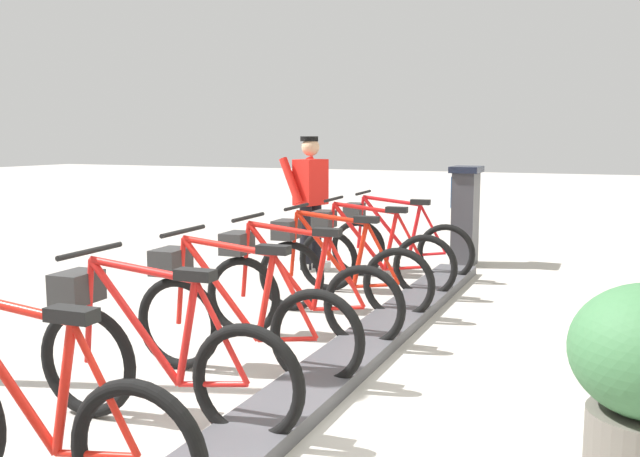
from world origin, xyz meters
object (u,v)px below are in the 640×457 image
(bike_docked_0, at_px, (395,242))
(bike_docked_2, at_px, (336,270))
(payment_kiosk, at_px, (465,214))
(worker_near_rack, at_px, (310,198))
(bike_docked_5, at_px, (152,355))
(bike_docked_6, at_px, (23,415))
(bike_docked_1, at_px, (369,254))
(bike_docked_4, at_px, (235,316))
(bike_docked_3, at_px, (293,289))

(bike_docked_0, relative_size, bike_docked_2, 1.00)
(payment_kiosk, height_order, worker_near_rack, worker_near_rack)
(bike_docked_2, relative_size, worker_near_rack, 1.04)
(bike_docked_5, height_order, bike_docked_6, same)
(bike_docked_1, distance_m, worker_near_rack, 1.57)
(bike_docked_2, bearing_deg, bike_docked_4, 90.00)
(bike_docked_5, relative_size, worker_near_rack, 1.04)
(bike_docked_5, distance_m, bike_docked_6, 0.92)
(bike_docked_2, bearing_deg, bike_docked_1, -90.00)
(bike_docked_4, relative_size, bike_docked_6, 1.00)
(bike_docked_1, height_order, bike_docked_3, same)
(bike_docked_6, xyz_separation_m, worker_near_rack, (1.12, -5.56, 0.48))
(bike_docked_2, height_order, worker_near_rack, worker_near_rack)
(bike_docked_1, relative_size, bike_docked_2, 1.00)
(bike_docked_0, bearing_deg, bike_docked_1, 90.00)
(payment_kiosk, xyz_separation_m, worker_near_rack, (1.69, 1.12, 0.24))
(bike_docked_1, bearing_deg, bike_docked_4, 90.00)
(bike_docked_5, xyz_separation_m, worker_near_rack, (1.12, -4.65, 0.48))
(bike_docked_1, relative_size, bike_docked_3, 1.00)
(worker_near_rack, bearing_deg, bike_docked_3, 111.73)
(bike_docked_0, height_order, worker_near_rack, worker_near_rack)
(bike_docked_1, height_order, bike_docked_5, same)
(bike_docked_2, relative_size, bike_docked_3, 1.00)
(bike_docked_4, xyz_separation_m, bike_docked_6, (0.00, 1.83, 0.00))
(bike_docked_3, height_order, bike_docked_5, same)
(payment_kiosk, bearing_deg, bike_docked_1, 74.85)
(bike_docked_1, distance_m, bike_docked_2, 0.92)
(payment_kiosk, height_order, bike_docked_3, payment_kiosk)
(payment_kiosk, bearing_deg, bike_docked_4, 83.29)
(bike_docked_4, height_order, worker_near_rack, worker_near_rack)
(bike_docked_4, bearing_deg, payment_kiosk, -96.71)
(bike_docked_3, bearing_deg, bike_docked_0, -90.00)
(worker_near_rack, bearing_deg, bike_docked_6, 101.41)
(bike_docked_0, relative_size, bike_docked_6, 1.00)
(bike_docked_6, bearing_deg, bike_docked_0, -90.00)
(bike_docked_4, bearing_deg, worker_near_rack, -73.26)
(payment_kiosk, relative_size, bike_docked_4, 0.74)
(bike_docked_3, xyz_separation_m, bike_docked_5, (0.00, 1.83, 0.00))
(payment_kiosk, distance_m, bike_docked_1, 2.20)
(bike_docked_0, height_order, bike_docked_6, same)
(bike_docked_2, xyz_separation_m, bike_docked_4, (0.00, 1.83, 0.00))
(payment_kiosk, height_order, bike_docked_4, payment_kiosk)
(bike_docked_3, bearing_deg, bike_docked_5, 90.00)
(bike_docked_0, height_order, bike_docked_3, same)
(bike_docked_0, bearing_deg, payment_kiosk, -115.55)
(bike_docked_2, bearing_deg, bike_docked_0, -90.00)
(bike_docked_2, relative_size, bike_docked_6, 1.00)
(bike_docked_0, bearing_deg, bike_docked_6, 90.00)
(payment_kiosk, relative_size, bike_docked_2, 0.74)
(bike_docked_3, relative_size, bike_docked_5, 1.00)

